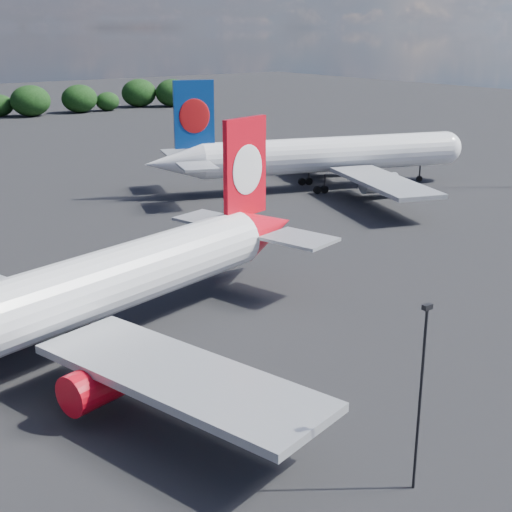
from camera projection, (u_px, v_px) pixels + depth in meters
qantas_airliner at (89, 290)px, 54.91m from camera, size 49.70×47.61×16.41m
china_southern_airliner at (319, 156)px, 110.96m from camera, size 51.41×49.36×17.18m
apron_lamp_post at (421, 389)px, 37.55m from camera, size 0.55×0.30×10.90m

